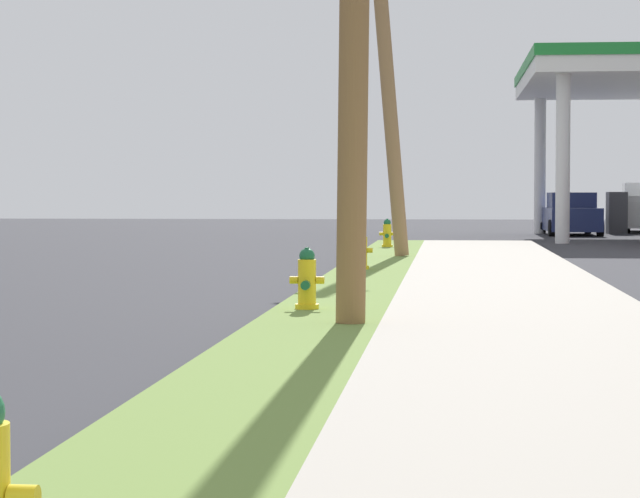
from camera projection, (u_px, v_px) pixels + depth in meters
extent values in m
cylinder|color=yellow|center=(23.00, 498.00, 4.51)|extent=(0.10, 0.09, 0.09)
cylinder|color=yellow|center=(307.00, 306.00, 15.97)|extent=(0.29, 0.29, 0.06)
cylinder|color=yellow|center=(307.00, 284.00, 15.96)|extent=(0.22, 0.22, 0.60)
sphere|color=#196038|center=(307.00, 256.00, 15.95)|extent=(0.19, 0.19, 0.19)
cylinder|color=#196038|center=(307.00, 249.00, 15.95)|extent=(0.06, 0.06, 0.05)
cylinder|color=yellow|center=(294.00, 280.00, 15.98)|extent=(0.10, 0.09, 0.09)
cylinder|color=yellow|center=(320.00, 280.00, 15.95)|extent=(0.10, 0.09, 0.09)
cylinder|color=#196038|center=(305.00, 285.00, 15.79)|extent=(0.11, 0.12, 0.11)
cylinder|color=yellow|center=(361.00, 267.00, 24.49)|extent=(0.29, 0.29, 0.06)
cylinder|color=yellow|center=(361.00, 253.00, 24.48)|extent=(0.22, 0.22, 0.60)
sphere|color=#196038|center=(361.00, 235.00, 24.47)|extent=(0.19, 0.19, 0.19)
cylinder|color=#196038|center=(361.00, 230.00, 24.46)|extent=(0.06, 0.06, 0.05)
cylinder|color=yellow|center=(353.00, 250.00, 24.49)|extent=(0.10, 0.09, 0.09)
cylinder|color=yellow|center=(370.00, 250.00, 24.46)|extent=(0.10, 0.09, 0.09)
cylinder|color=#196038|center=(361.00, 253.00, 24.31)|extent=(0.11, 0.12, 0.11)
cylinder|color=yellow|center=(387.00, 246.00, 34.86)|extent=(0.29, 0.29, 0.06)
cylinder|color=yellow|center=(387.00, 236.00, 34.85)|extent=(0.22, 0.22, 0.60)
sphere|color=#196038|center=(387.00, 223.00, 34.84)|extent=(0.19, 0.19, 0.19)
cylinder|color=#196038|center=(387.00, 220.00, 34.84)|extent=(0.06, 0.06, 0.05)
cylinder|color=yellow|center=(381.00, 234.00, 34.87)|extent=(0.10, 0.09, 0.09)
cylinder|color=yellow|center=(393.00, 234.00, 34.84)|extent=(0.10, 0.09, 0.09)
cylinder|color=#196038|center=(387.00, 236.00, 34.68)|extent=(0.11, 0.12, 0.11)
cylinder|color=#937047|center=(387.00, 72.00, 29.37)|extent=(1.11, 0.85, 8.21)
cylinder|color=silver|center=(563.00, 159.00, 40.44)|extent=(0.44, 0.44, 5.17)
cylinder|color=silver|center=(540.00, 166.00, 50.63)|extent=(0.44, 0.44, 5.17)
cube|color=white|center=(637.00, 80.00, 45.14)|extent=(7.61, 12.04, 0.50)
cube|color=#1E8433|center=(637.00, 67.00, 45.12)|extent=(7.71, 12.14, 0.36)
cube|color=#47474C|center=(617.00, 213.00, 50.42)|extent=(0.70, 1.10, 1.60)
cube|color=navy|center=(570.00, 219.00, 49.00)|extent=(1.94, 4.55, 0.85)
cube|color=navy|center=(571.00, 200.00, 48.75)|extent=(1.65, 2.07, 0.56)
cylinder|color=black|center=(543.00, 226.00, 50.77)|extent=(0.24, 0.61, 0.60)
cylinder|color=black|center=(588.00, 226.00, 50.65)|extent=(0.24, 0.61, 0.60)
cylinder|color=black|center=(552.00, 228.00, 47.38)|extent=(0.24, 0.61, 0.60)
cylinder|color=black|center=(600.00, 228.00, 47.26)|extent=(0.24, 0.61, 0.60)
cylinder|color=black|center=(621.00, 221.00, 55.03)|extent=(0.28, 0.77, 0.76)
cylinder|color=black|center=(627.00, 224.00, 50.80)|extent=(0.28, 0.77, 0.76)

